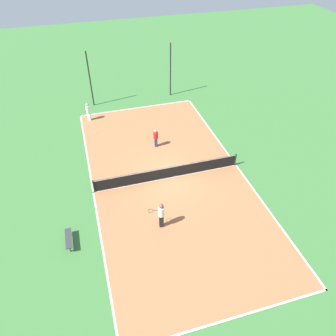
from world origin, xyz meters
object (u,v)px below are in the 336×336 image
(tennis_ball_left_sideline, at_px, (96,132))
(fence_post_back_right, at_px, (170,70))
(bench, at_px, (69,239))
(player_coach_red, at_px, (156,137))
(tennis_ball_far_baseline, at_px, (244,184))
(player_far_white, at_px, (161,214))
(player_near_white, at_px, (88,111))
(tennis_net, at_px, (168,172))
(fence_post_back_left, at_px, (90,80))

(tennis_ball_left_sideline, height_order, fence_post_back_right, fence_post_back_right)
(bench, relative_size, tennis_ball_left_sideline, 21.62)
(player_coach_red, bearing_deg, tennis_ball_far_baseline, -138.05)
(player_coach_red, relative_size, player_far_white, 0.82)
(player_near_white, bearing_deg, tennis_net, 137.22)
(tennis_ball_far_baseline, distance_m, fence_post_back_left, 16.73)
(bench, bearing_deg, player_coach_red, -42.33)
(tennis_net, bearing_deg, player_coach_red, 87.63)
(bench, xyz_separation_m, player_near_white, (2.44, 13.20, 0.56))
(player_far_white, height_order, fence_post_back_left, fence_post_back_left)
(player_far_white, height_order, tennis_ball_far_baseline, player_far_white)
(tennis_net, relative_size, player_far_white, 5.61)
(player_far_white, bearing_deg, fence_post_back_right, -100.73)
(tennis_ball_far_baseline, bearing_deg, tennis_ball_left_sideline, 133.75)
(player_far_white, bearing_deg, tennis_net, -103.81)
(player_far_white, bearing_deg, tennis_ball_far_baseline, -155.23)
(fence_post_back_right, bearing_deg, tennis_net, -107.35)
(tennis_net, distance_m, bench, 7.87)
(tennis_ball_left_sideline, relative_size, fence_post_back_right, 0.01)
(tennis_net, bearing_deg, fence_post_back_right, 72.65)
(player_coach_red, xyz_separation_m, fence_post_back_right, (3.60, 8.13, 1.69))
(bench, xyz_separation_m, tennis_ball_left_sideline, (2.76, 11.01, -0.33))
(tennis_net, relative_size, fence_post_back_right, 2.00)
(tennis_net, height_order, tennis_ball_left_sideline, tennis_net)
(bench, xyz_separation_m, player_far_white, (5.28, -0.26, 0.70))
(bench, height_order, tennis_ball_far_baseline, bench)
(tennis_ball_far_baseline, height_order, fence_post_back_right, fence_post_back_right)
(player_near_white, relative_size, fence_post_back_right, 0.32)
(player_far_white, xyz_separation_m, fence_post_back_right, (5.37, 16.12, 1.47))
(tennis_net, distance_m, fence_post_back_left, 12.78)
(player_coach_red, relative_size, tennis_ball_left_sideline, 22.01)
(tennis_net, xyz_separation_m, player_far_white, (-1.60, -4.07, 0.56))
(bench, height_order, tennis_ball_left_sideline, bench)
(bench, relative_size, player_coach_red, 0.98)
(bench, distance_m, player_near_white, 13.43)
(player_near_white, xyz_separation_m, fence_post_back_right, (8.21, 2.67, 1.61))
(player_far_white, height_order, fence_post_back_right, fence_post_back_right)
(tennis_net, bearing_deg, bench, -150.99)
(fence_post_back_left, relative_size, fence_post_back_right, 1.00)
(bench, distance_m, fence_post_back_right, 19.23)
(player_far_white, xyz_separation_m, tennis_ball_left_sideline, (-2.51, 11.26, -1.02))
(bench, bearing_deg, fence_post_back_right, -33.86)
(tennis_ball_left_sideline, bearing_deg, player_near_white, 98.41)
(player_near_white, distance_m, player_far_white, 13.75)
(fence_post_back_right, bearing_deg, tennis_ball_far_baseline, -85.88)
(bench, xyz_separation_m, tennis_ball_far_baseline, (11.67, 1.71, -0.33))
(player_coach_red, bearing_deg, player_near_white, 44.58)
(player_coach_red, distance_m, tennis_ball_left_sideline, 5.45)
(tennis_net, relative_size, tennis_ball_far_baseline, 150.34)
(tennis_ball_far_baseline, bearing_deg, bench, -171.68)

